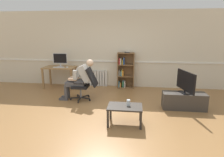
{
  "coord_description": "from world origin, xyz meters",
  "views": [
    {
      "loc": [
        0.81,
        -4.34,
        1.95
      ],
      "look_at": [
        0.15,
        0.85,
        0.7
      ],
      "focal_mm": 31.1,
      "sensor_mm": 36.0,
      "label": 1
    }
  ],
  "objects_px": {
    "computer_desk": "(60,70)",
    "office_chair": "(86,83)",
    "computer_mouse": "(67,67)",
    "tv_stand": "(184,101)",
    "tv_screen": "(186,82)",
    "bookshelf": "(125,71)",
    "coffee_table": "(125,108)",
    "drinking_glass": "(128,103)",
    "imac_monitor": "(60,59)",
    "radiator": "(94,78)",
    "person_seated": "(80,78)",
    "keyboard": "(59,67)"
  },
  "relations": [
    {
      "from": "keyboard",
      "to": "office_chair",
      "type": "bearing_deg",
      "value": -40.37
    },
    {
      "from": "imac_monitor",
      "to": "drinking_glass",
      "type": "xyz_separation_m",
      "value": [
        2.54,
        -2.62,
        -0.56
      ]
    },
    {
      "from": "bookshelf",
      "to": "coffee_table",
      "type": "relative_size",
      "value": 1.77
    },
    {
      "from": "imac_monitor",
      "to": "computer_desk",
      "type": "bearing_deg",
      "value": -96.74
    },
    {
      "from": "computer_desk",
      "to": "bookshelf",
      "type": "xyz_separation_m",
      "value": [
        2.3,
        0.29,
        -0.03
      ]
    },
    {
      "from": "bookshelf",
      "to": "radiator",
      "type": "bearing_deg",
      "value": 175.07
    },
    {
      "from": "imac_monitor",
      "to": "bookshelf",
      "type": "bearing_deg",
      "value": 5.34
    },
    {
      "from": "radiator",
      "to": "tv_screen",
      "type": "relative_size",
      "value": 1.15
    },
    {
      "from": "radiator",
      "to": "person_seated",
      "type": "xyz_separation_m",
      "value": [
        -0.08,
        -1.57,
        0.36
      ]
    },
    {
      "from": "drinking_glass",
      "to": "coffee_table",
      "type": "bearing_deg",
      "value": -150.57
    },
    {
      "from": "tv_stand",
      "to": "office_chair",
      "type": "bearing_deg",
      "value": 172.66
    },
    {
      "from": "imac_monitor",
      "to": "radiator",
      "type": "relative_size",
      "value": 0.53
    },
    {
      "from": "computer_mouse",
      "to": "tv_stand",
      "type": "xyz_separation_m",
      "value": [
        3.63,
        -1.41,
        -0.56
      ]
    },
    {
      "from": "bookshelf",
      "to": "tv_stand",
      "type": "bearing_deg",
      "value": -47.68
    },
    {
      "from": "bookshelf",
      "to": "person_seated",
      "type": "relative_size",
      "value": 1.09
    },
    {
      "from": "coffee_table",
      "to": "computer_mouse",
      "type": "bearing_deg",
      "value": 131.24
    },
    {
      "from": "office_chair",
      "to": "drinking_glass",
      "type": "bearing_deg",
      "value": 42.52
    },
    {
      "from": "computer_mouse",
      "to": "tv_screen",
      "type": "distance_m",
      "value": 3.89
    },
    {
      "from": "computer_mouse",
      "to": "tv_screen",
      "type": "xyz_separation_m",
      "value": [
        3.63,
        -1.41,
        -0.05
      ]
    },
    {
      "from": "tv_screen",
      "to": "drinking_glass",
      "type": "bearing_deg",
      "value": 111.05
    },
    {
      "from": "imac_monitor",
      "to": "person_seated",
      "type": "height_order",
      "value": "imac_monitor"
    },
    {
      "from": "computer_desk",
      "to": "person_seated",
      "type": "height_order",
      "value": "person_seated"
    },
    {
      "from": "computer_mouse",
      "to": "coffee_table",
      "type": "distance_m",
      "value": 3.3
    },
    {
      "from": "tv_screen",
      "to": "keyboard",
      "type": "bearing_deg",
      "value": 55.72
    },
    {
      "from": "office_chair",
      "to": "bookshelf",
      "type": "bearing_deg",
      "value": 143.47
    },
    {
      "from": "office_chair",
      "to": "drinking_glass",
      "type": "xyz_separation_m",
      "value": [
        1.3,
        -1.36,
        -0.05
      ]
    },
    {
      "from": "computer_desk",
      "to": "imac_monitor",
      "type": "distance_m",
      "value": 0.4
    },
    {
      "from": "tv_stand",
      "to": "tv_screen",
      "type": "bearing_deg",
      "value": 14.83
    },
    {
      "from": "person_seated",
      "to": "drinking_glass",
      "type": "bearing_deg",
      "value": 46.27
    },
    {
      "from": "computer_desk",
      "to": "coffee_table",
      "type": "xyz_separation_m",
      "value": [
        2.48,
        -2.58,
        -0.29
      ]
    },
    {
      "from": "drinking_glass",
      "to": "computer_desk",
      "type": "bearing_deg",
      "value": 135.12
    },
    {
      "from": "computer_desk",
      "to": "radiator",
      "type": "distance_m",
      "value": 1.27
    },
    {
      "from": "tv_stand",
      "to": "drinking_glass",
      "type": "relative_size",
      "value": 8.51
    },
    {
      "from": "person_seated",
      "to": "computer_desk",
      "type": "bearing_deg",
      "value": -138.8
    },
    {
      "from": "keyboard",
      "to": "tv_stand",
      "type": "bearing_deg",
      "value": -19.46
    },
    {
      "from": "bookshelf",
      "to": "drinking_glass",
      "type": "bearing_deg",
      "value": -84.89
    },
    {
      "from": "radiator",
      "to": "coffee_table",
      "type": "distance_m",
      "value": 3.25
    },
    {
      "from": "computer_desk",
      "to": "tv_stand",
      "type": "distance_m",
      "value": 4.26
    },
    {
      "from": "keyboard",
      "to": "tv_stand",
      "type": "relative_size",
      "value": 0.36
    },
    {
      "from": "computer_mouse",
      "to": "bookshelf",
      "type": "relative_size",
      "value": 0.08
    },
    {
      "from": "computer_desk",
      "to": "tv_stand",
      "type": "xyz_separation_m",
      "value": [
        3.95,
        -1.53,
        -0.43
      ]
    },
    {
      "from": "imac_monitor",
      "to": "bookshelf",
      "type": "height_order",
      "value": "bookshelf"
    },
    {
      "from": "office_chair",
      "to": "person_seated",
      "type": "distance_m",
      "value": 0.22
    },
    {
      "from": "person_seated",
      "to": "drinking_glass",
      "type": "xyz_separation_m",
      "value": [
        1.48,
        -1.36,
        -0.17
      ]
    },
    {
      "from": "imac_monitor",
      "to": "tv_stand",
      "type": "relative_size",
      "value": 0.47
    },
    {
      "from": "computer_desk",
      "to": "office_chair",
      "type": "relative_size",
      "value": 1.14
    },
    {
      "from": "keyboard",
      "to": "tv_screen",
      "type": "distance_m",
      "value": 4.16
    },
    {
      "from": "keyboard",
      "to": "radiator",
      "type": "distance_m",
      "value": 1.33
    },
    {
      "from": "office_chair",
      "to": "coffee_table",
      "type": "height_order",
      "value": "office_chair"
    },
    {
      "from": "bookshelf",
      "to": "person_seated",
      "type": "height_order",
      "value": "bookshelf"
    }
  ]
}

